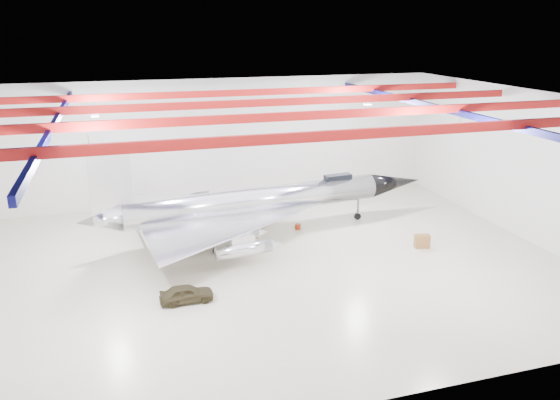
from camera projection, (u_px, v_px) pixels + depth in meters
name	position (u px, v px, depth m)	size (l,w,h in m)	color
floor	(264.00, 264.00, 36.73)	(40.00, 40.00, 0.00)	beige
wall_back	(219.00, 141.00, 48.73)	(40.00, 40.00, 0.00)	silver
wall_right	(522.00, 164.00, 40.55)	(30.00, 30.00, 0.00)	silver
ceiling	(262.00, 100.00, 33.38)	(40.00, 40.00, 0.00)	#0A0F38
ceiling_structure	(262.00, 111.00, 33.58)	(39.50, 29.50, 1.08)	maroon
jet_aircraft	(256.00, 204.00, 41.12)	(27.76, 17.46, 7.57)	silver
jeep	(187.00, 294.00, 31.56)	(1.25, 3.10, 1.06)	#362F1B
desk	(422.00, 241.00, 39.33)	(1.07, 0.54, 0.98)	brown
toolbox_red	(241.00, 229.00, 42.54)	(0.48, 0.38, 0.34)	maroon
parts_bin	(259.00, 222.00, 43.98)	(0.62, 0.49, 0.43)	olive
crate_small	(172.00, 226.00, 43.39)	(0.41, 0.33, 0.29)	#59595B
tool_chest	(298.00, 227.00, 42.99)	(0.47, 0.47, 0.42)	maroon
oil_barrel	(239.00, 228.00, 42.70)	(0.54, 0.43, 0.38)	olive
spares_box	(244.00, 213.00, 46.30)	(0.34, 0.34, 0.31)	#59595B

